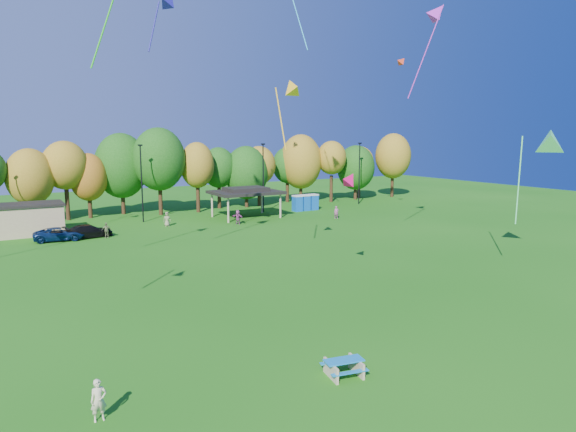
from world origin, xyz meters
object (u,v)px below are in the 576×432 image
picnic_table (344,366)px  car_d (89,231)px  porta_potties (305,203)px  kite_flyer (99,400)px  car_c (59,234)px

picnic_table → car_d: bearing=106.7°
porta_potties → car_d: porta_potties is taller
porta_potties → car_d: (-28.74, -5.11, -0.43)m
kite_flyer → car_d: bearing=81.3°
car_c → car_d: bearing=-81.4°
kite_flyer → car_c: (2.69, 35.29, -0.13)m
picnic_table → kite_flyer: kite_flyer is taller
porta_potties → car_c: size_ratio=0.80×
picnic_table → car_d: 37.21m
car_c → car_d: car_d is taller
porta_potties → kite_flyer: porta_potties is taller
picnic_table → car_c: size_ratio=0.40×
car_c → porta_potties: bearing=-73.8°
car_c → car_d: size_ratio=1.01×
porta_potties → car_d: size_ratio=0.81×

